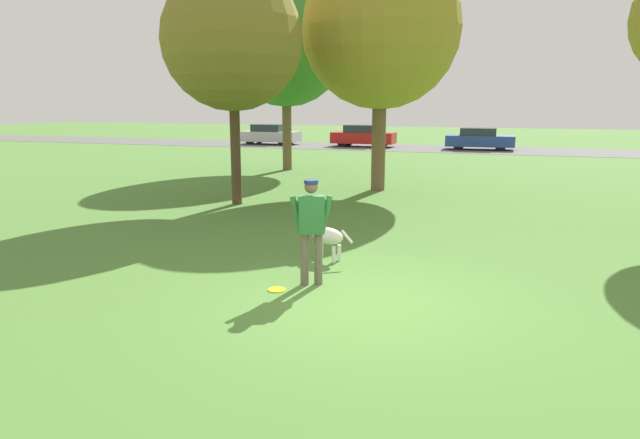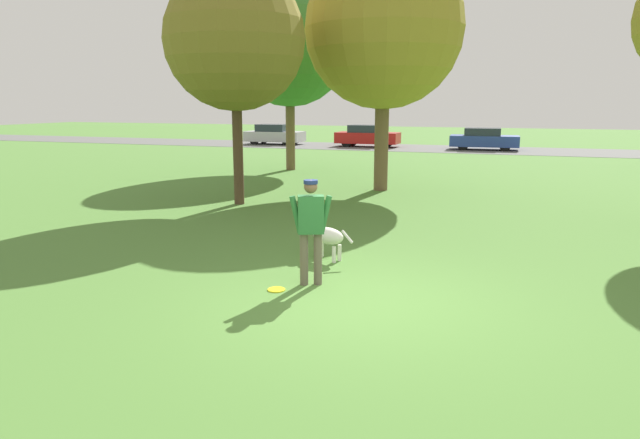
% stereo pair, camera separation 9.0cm
% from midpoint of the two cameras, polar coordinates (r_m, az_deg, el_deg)
% --- Properties ---
extents(ground_plane, '(120.00, 120.00, 0.00)m').
position_cam_midpoint_polar(ground_plane, '(8.34, 4.18, -8.19)').
color(ground_plane, '#4C7A33').
extents(far_road_strip, '(120.00, 6.00, 0.01)m').
position_cam_midpoint_polar(far_road_strip, '(36.05, 15.60, 6.74)').
color(far_road_strip, '#5B5B59').
rests_on(far_road_strip, ground_plane).
extents(person, '(0.64, 0.36, 1.67)m').
position_cam_midpoint_polar(person, '(8.82, -1.17, -0.42)').
color(person, '#665B4C').
rests_on(person, ground_plane).
extents(dog, '(1.03, 0.51, 0.62)m').
position_cam_midpoint_polar(dog, '(10.38, 0.33, -1.70)').
color(dog, silver).
rests_on(dog, ground_plane).
extents(frisbee, '(0.27, 0.27, 0.02)m').
position_cam_midpoint_polar(frisbee, '(8.83, -4.62, -7.01)').
color(frisbee, yellow).
rests_on(frisbee, ground_plane).
extents(tree_mid_center, '(4.97, 4.97, 7.56)m').
position_cam_midpoint_polar(tree_mid_center, '(18.76, 5.97, 18.42)').
color(tree_mid_center, brown).
rests_on(tree_mid_center, ground_plane).
extents(tree_near_left, '(3.81, 3.81, 6.38)m').
position_cam_midpoint_polar(tree_near_left, '(16.15, -8.93, 17.34)').
color(tree_near_left, '#4C3826').
rests_on(tree_near_left, ground_plane).
extents(tree_far_left, '(5.02, 5.02, 7.65)m').
position_cam_midpoint_polar(tree_far_left, '(24.41, -3.54, 17.04)').
color(tree_far_left, brown).
rests_on(tree_far_left, ground_plane).
extents(parked_car_silver, '(3.92, 1.81, 1.36)m').
position_cam_midpoint_polar(parked_car_silver, '(39.39, -5.08, 8.46)').
color(parked_car_silver, '#B7B7BC').
rests_on(parked_car_silver, ground_plane).
extents(parked_car_red, '(4.04, 1.70, 1.40)m').
position_cam_midpoint_polar(parked_car_red, '(37.18, 4.26, 8.33)').
color(parked_car_red, red).
rests_on(parked_car_red, ground_plane).
extents(parked_car_blue, '(4.06, 1.96, 1.31)m').
position_cam_midpoint_polar(parked_car_blue, '(36.01, 15.59, 7.77)').
color(parked_car_blue, '#284293').
rests_on(parked_car_blue, ground_plane).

